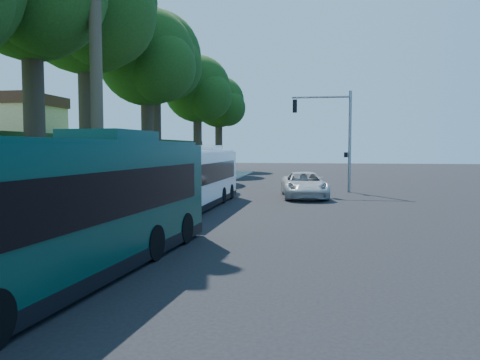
% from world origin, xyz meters
% --- Properties ---
extents(ground, '(140.00, 140.00, 0.00)m').
position_xyz_m(ground, '(0.00, 0.00, 0.00)').
color(ground, black).
rests_on(ground, ground).
extents(sidewalk, '(4.50, 70.00, 0.12)m').
position_xyz_m(sidewalk, '(-7.30, 0.00, 0.06)').
color(sidewalk, gray).
rests_on(sidewalk, ground).
extents(red_curb, '(0.25, 30.00, 0.13)m').
position_xyz_m(red_curb, '(-5.00, -4.00, 0.07)').
color(red_curb, maroon).
rests_on(red_curb, ground).
extents(grass_verge, '(8.00, 70.00, 0.06)m').
position_xyz_m(grass_verge, '(-13.00, 5.00, 0.03)').
color(grass_verge, '#234719').
rests_on(grass_verge, ground).
extents(bus_shelter, '(3.20, 1.51, 2.55)m').
position_xyz_m(bus_shelter, '(-7.26, -2.86, 1.81)').
color(bus_shelter, black).
rests_on(bus_shelter, ground).
extents(stop_sign_pole, '(0.35, 0.06, 3.17)m').
position_xyz_m(stop_sign_pole, '(-5.40, -5.00, 2.08)').
color(stop_sign_pole, gray).
rests_on(stop_sign_pole, ground).
extents(traffic_signal_pole, '(4.10, 0.30, 7.00)m').
position_xyz_m(traffic_signal_pole, '(3.78, 10.00, 4.42)').
color(traffic_signal_pole, gray).
rests_on(traffic_signal_pole, ground).
extents(tree_1, '(10.50, 10.00, 18.26)m').
position_xyz_m(tree_1, '(-13.37, 7.98, 12.73)').
color(tree_1, '#382B1E').
rests_on(tree_1, ground).
extents(tree_2, '(8.82, 8.40, 15.12)m').
position_xyz_m(tree_2, '(-11.89, 15.98, 10.48)').
color(tree_2, '#382B1E').
rests_on(tree_2, ground).
extents(tree_3, '(10.08, 9.60, 17.28)m').
position_xyz_m(tree_3, '(-13.88, 23.98, 11.98)').
color(tree_3, '#382B1E').
rests_on(tree_3, ground).
extents(tree_4, '(8.40, 8.00, 14.14)m').
position_xyz_m(tree_4, '(-11.40, 31.98, 9.73)').
color(tree_4, '#382B1E').
rests_on(tree_4, ground).
extents(tree_5, '(7.35, 7.00, 12.86)m').
position_xyz_m(tree_5, '(-10.41, 39.99, 8.96)').
color(tree_5, '#382B1E').
rests_on(tree_5, ground).
extents(white_bus, '(2.62, 10.90, 3.23)m').
position_xyz_m(white_bus, '(-3.80, 0.54, 1.58)').
color(white_bus, white).
rests_on(white_bus, ground).
extents(teal_bus, '(3.63, 12.19, 3.58)m').
position_xyz_m(teal_bus, '(-3.38, -12.95, 1.75)').
color(teal_bus, '#0A372D').
rests_on(teal_bus, ground).
extents(pickup, '(3.24, 5.96, 1.59)m').
position_xyz_m(pickup, '(1.77, 5.95, 0.79)').
color(pickup, silver).
rests_on(pickup, ground).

